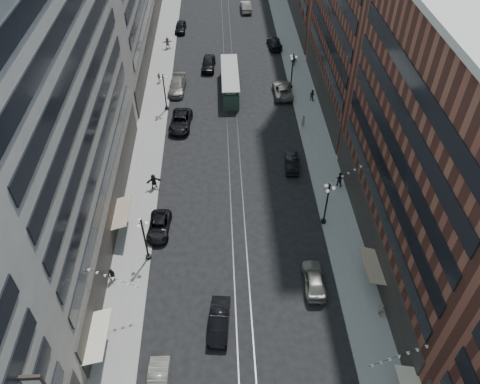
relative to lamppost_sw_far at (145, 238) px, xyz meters
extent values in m
plane|color=black|center=(9.20, 32.00, -3.10)|extent=(220.00, 220.00, 0.00)
cube|color=gray|center=(-1.80, 42.00, -3.02)|extent=(4.00, 180.00, 0.15)
cube|color=gray|center=(20.20, 42.00, -3.02)|extent=(4.00, 180.00, 0.15)
cube|color=#2D2D33|center=(8.50, 42.00, -3.09)|extent=(0.12, 180.00, 0.02)
cube|color=#2D2D33|center=(9.90, 42.00, -3.09)|extent=(0.12, 180.00, 0.02)
cube|color=#9E9A8C|center=(-7.80, 5.00, 10.90)|extent=(8.00, 36.00, 28.00)
cube|color=brown|center=(26.20, 0.00, 8.90)|extent=(8.00, 30.00, 24.00)
cylinder|color=black|center=(0.00, 0.00, -2.80)|extent=(0.56, 0.56, 0.30)
cylinder|color=black|center=(0.00, 0.00, -0.35)|extent=(0.18, 0.18, 5.20)
sphere|color=black|center=(0.00, 0.00, 2.45)|extent=(0.24, 0.24, 0.24)
sphere|color=white|center=(0.45, 0.00, 2.05)|extent=(0.36, 0.36, 0.36)
sphere|color=white|center=(-0.22, 0.39, 2.05)|extent=(0.36, 0.36, 0.36)
sphere|color=white|center=(-0.22, -0.39, 2.05)|extent=(0.36, 0.36, 0.36)
cylinder|color=black|center=(0.00, 27.00, -2.80)|extent=(0.56, 0.56, 0.30)
cylinder|color=black|center=(0.00, 27.00, -0.35)|extent=(0.18, 0.18, 5.20)
sphere|color=black|center=(0.00, 27.00, 2.45)|extent=(0.24, 0.24, 0.24)
sphere|color=white|center=(0.45, 27.00, 2.05)|extent=(0.36, 0.36, 0.36)
sphere|color=white|center=(-0.22, 27.39, 2.05)|extent=(0.36, 0.36, 0.36)
sphere|color=white|center=(-0.22, 26.61, 2.05)|extent=(0.36, 0.36, 0.36)
cylinder|color=black|center=(18.40, 4.00, -2.80)|extent=(0.56, 0.56, 0.30)
cylinder|color=black|center=(18.40, 4.00, -0.35)|extent=(0.18, 0.18, 5.20)
sphere|color=black|center=(18.40, 4.00, 2.45)|extent=(0.24, 0.24, 0.24)
sphere|color=white|center=(18.85, 4.00, 2.05)|extent=(0.36, 0.36, 0.36)
sphere|color=white|center=(18.18, 4.39, 2.05)|extent=(0.36, 0.36, 0.36)
sphere|color=white|center=(18.18, 3.61, 2.05)|extent=(0.36, 0.36, 0.36)
cylinder|color=black|center=(18.40, 32.00, -2.80)|extent=(0.56, 0.56, 0.30)
cylinder|color=black|center=(18.40, 32.00, -0.35)|extent=(0.18, 0.18, 5.20)
sphere|color=black|center=(18.40, 32.00, 2.45)|extent=(0.24, 0.24, 0.24)
sphere|color=white|center=(18.85, 32.00, 2.05)|extent=(0.36, 0.36, 0.36)
sphere|color=white|center=(18.18, 32.39, 2.05)|extent=(0.36, 0.36, 0.36)
sphere|color=white|center=(18.18, 31.61, 2.05)|extent=(0.36, 0.36, 0.36)
cube|color=#273E30|center=(9.20, 31.78, -1.90)|extent=(2.30, 11.06, 2.40)
cube|color=gray|center=(9.20, 31.78, -0.42)|extent=(1.47, 10.14, 0.55)
cube|color=gray|center=(9.20, 31.78, -0.06)|extent=(2.49, 11.24, 0.14)
cylinder|color=black|center=(9.20, 27.63, -2.77)|extent=(2.12, 0.65, 0.65)
cylinder|color=black|center=(9.20, 35.92, -2.77)|extent=(2.12, 0.65, 0.65)
imported|color=black|center=(0.80, 3.72, -2.43)|extent=(2.50, 4.93, 1.34)
imported|color=slate|center=(16.00, -3.95, -2.27)|extent=(2.06, 4.90, 1.66)
imported|color=black|center=(7.00, -7.98, -2.29)|extent=(2.17, 5.05, 1.62)
imported|color=black|center=(-3.13, -2.65, -2.13)|extent=(0.89, 0.69, 1.62)
imported|color=#C0B79F|center=(21.45, -7.60, -2.20)|extent=(0.62, 0.95, 1.49)
imported|color=black|center=(2.22, 22.83, -2.28)|extent=(3.21, 6.11, 1.64)
imported|color=#67645C|center=(1.27, 32.10, -2.26)|extent=(2.76, 5.92, 1.67)
imported|color=black|center=(0.80, 53.02, -2.31)|extent=(2.06, 4.70, 1.58)
imported|color=black|center=(16.16, 13.56, -2.37)|extent=(1.94, 4.53, 1.45)
imported|color=#636058|center=(16.94, 30.35, -2.30)|extent=(2.66, 5.76, 1.60)
imported|color=black|center=(17.29, 45.82, -2.34)|extent=(2.45, 5.36, 1.52)
imported|color=black|center=(5.93, 38.75, -2.22)|extent=(2.48, 5.29, 1.75)
imported|color=gray|center=(13.26, 61.84, -2.23)|extent=(2.04, 5.34, 1.74)
imported|color=black|center=(-0.30, 10.48, -2.00)|extent=(1.83, 0.97, 1.90)
imported|color=#9D9582|center=(-1.56, 34.57, -2.17)|extent=(0.99, 0.71, 1.54)
imported|color=black|center=(21.22, 9.84, -2.00)|extent=(1.05, 0.89, 1.90)
imported|color=gray|center=(18.70, 21.79, -2.02)|extent=(0.81, 0.73, 1.86)
imported|color=black|center=(19.78, 38.72, -2.09)|extent=(1.19, 0.79, 1.71)
imported|color=black|center=(21.00, 28.42, -2.12)|extent=(0.90, 0.83, 1.65)
imported|color=#A59A89|center=(-1.06, 46.05, -1.98)|extent=(1.87, 0.92, 1.94)
camera|label=1|loc=(7.78, -30.14, 33.98)|focal=35.00mm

